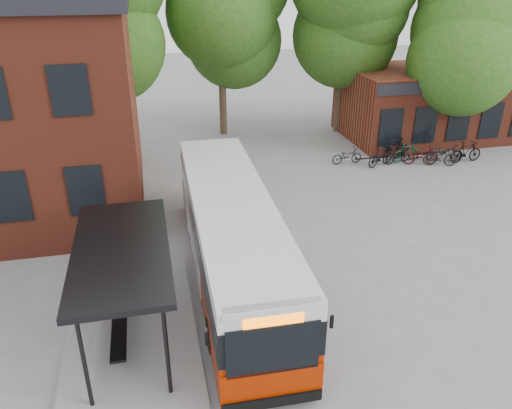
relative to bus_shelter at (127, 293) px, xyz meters
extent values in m
plane|color=slate|center=(4.50, 1.00, -1.45)|extent=(100.00, 100.00, 0.00)
imported|color=black|center=(10.89, 11.40, -1.03)|extent=(1.63, 0.62, 0.85)
imported|color=black|center=(12.43, 10.68, -0.94)|extent=(1.76, 1.09, 1.02)
imported|color=black|center=(13.48, 10.86, -1.05)|extent=(1.61, 0.88, 0.80)
imported|color=black|center=(13.76, 11.92, -0.91)|extent=(1.86, 0.81, 1.08)
imported|color=#3D080E|center=(14.56, 10.46, -0.98)|extent=(1.87, 0.93, 0.94)
imported|color=#134024|center=(14.06, 11.02, -0.95)|extent=(1.73, 0.77, 1.01)
imported|color=#201F2B|center=(16.03, 10.63, -0.96)|extent=(1.95, 1.01, 0.97)
imported|color=black|center=(15.44, 10.05, -0.94)|extent=(1.77, 0.96, 1.02)
imported|color=black|center=(17.05, 10.25, -0.89)|extent=(1.90, 0.70, 1.12)
camera|label=1|loc=(0.96, -11.38, 7.80)|focal=35.00mm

